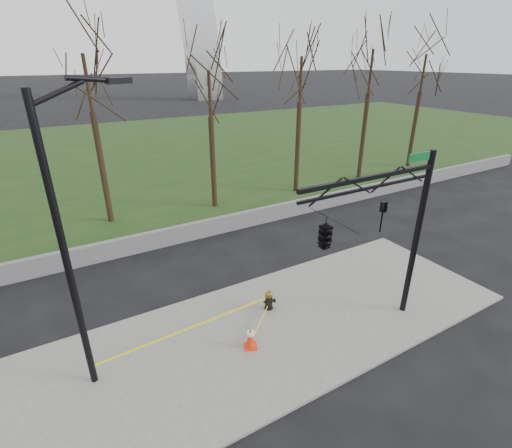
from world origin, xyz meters
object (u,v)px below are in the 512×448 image
fire_hydrant (269,300)px  street_light (70,233)px  traffic_signal_mast (346,227)px  traffic_cone (250,337)px

fire_hydrant → street_light: (-5.88, -0.26, 4.24)m
traffic_signal_mast → fire_hydrant: bearing=112.0°
fire_hydrant → street_light: 7.25m
fire_hydrant → traffic_signal_mast: bearing=-47.5°
fire_hydrant → street_light: bearing=-156.2°
street_light → fire_hydrant: bearing=-13.0°
traffic_cone → traffic_signal_mast: 4.59m
traffic_cone → street_light: 6.13m
street_light → traffic_signal_mast: size_ratio=1.37×
traffic_cone → street_light: street_light is taller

